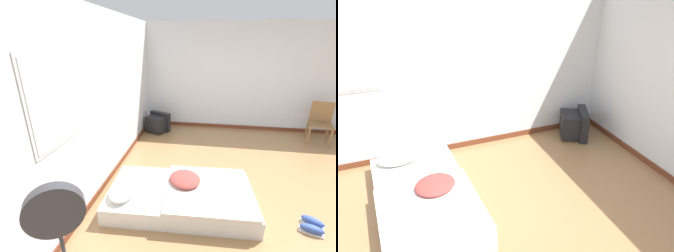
# 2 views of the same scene
# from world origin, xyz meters

# --- Properties ---
(wall_back) EXTENTS (7.92, 0.08, 2.60)m
(wall_back) POSITION_xyz_m (-0.01, 2.66, 1.29)
(wall_back) COLOR silver
(wall_back) RESTS_ON ground_plane
(mattress_bed) EXTENTS (1.16, 2.01, 0.38)m
(mattress_bed) POSITION_xyz_m (-0.41, 1.40, 0.15)
(mattress_bed) COLOR silver
(mattress_bed) RESTS_ON ground_plane
(crt_tv) EXTENTS (0.58, 0.62, 0.48)m
(crt_tv) POSITION_xyz_m (2.21, 2.28, 0.23)
(crt_tv) COLOR black
(crt_tv) RESTS_ON ground_plane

